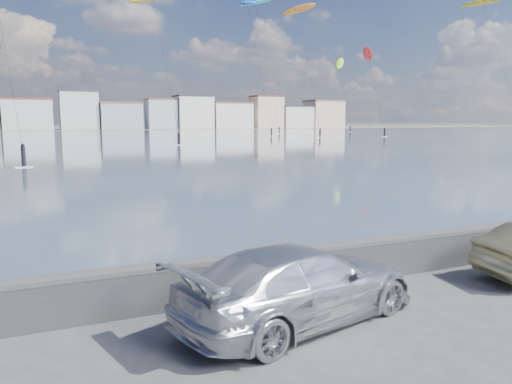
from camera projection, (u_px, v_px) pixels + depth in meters
ground at (295, 349)px, 8.80m from camera, size 700.00×700.00×0.00m
bay_water at (59, 141)px, 91.64m from camera, size 500.00×177.00×0.00m
far_shore_strip at (46, 129)px, 189.87m from camera, size 500.00×60.00×0.00m
seawall at (239, 274)px, 11.16m from camera, size 400.00×0.36×1.08m
far_buildings at (50, 113)px, 176.84m from camera, size 240.79×13.26×14.60m
car_silver at (299, 284)px, 9.90m from camera, size 5.72×3.45×1.55m
kitesurfer_1 at (153, 0)px, 83.99m from camera, size 8.41×14.75×25.80m
kitesurfer_3 at (368, 56)px, 116.72m from camera, size 6.66×11.98×20.66m
kitesurfer_4 at (299, 12)px, 109.89m from camera, size 7.61×12.16×29.73m
kitesurfer_13 at (483, 5)px, 106.83m from camera, size 6.44×18.79×29.56m
kitesurfer_14 at (255, 4)px, 140.35m from camera, size 9.10×19.58×37.58m
kitesurfer_17 at (247, 5)px, 115.81m from camera, size 4.69×13.13×32.51m
kitesurfer_18 at (340, 64)px, 159.20m from camera, size 8.14×16.76×24.16m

